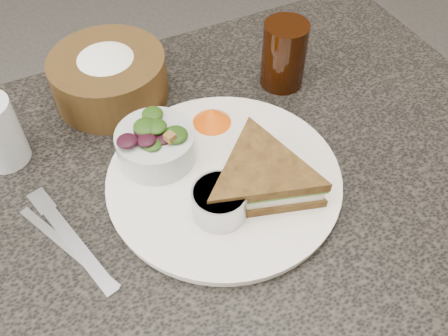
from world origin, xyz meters
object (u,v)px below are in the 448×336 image
at_px(cola_glass, 284,52).
at_px(dining_table, 206,319).
at_px(sandwich, 262,177).
at_px(dressing_ramekin, 220,202).
at_px(salad_bowl, 155,141).
at_px(dinner_plate, 224,179).
at_px(bread_basket, 108,71).

bearing_deg(cola_glass, dining_table, -143.94).
distance_m(sandwich, dressing_ramekin, 0.06).
xyz_separation_m(salad_bowl, dressing_ramekin, (0.04, -0.12, -0.01)).
xyz_separation_m(dinner_plate, salad_bowl, (-0.07, 0.07, 0.04)).
xyz_separation_m(dining_table, dinner_plate, (0.04, 0.01, 0.38)).
xyz_separation_m(dining_table, bread_basket, (-0.04, 0.24, 0.42)).
xyz_separation_m(dressing_ramekin, bread_basket, (-0.05, 0.28, 0.02)).
relative_size(dinner_plate, bread_basket, 1.77).
xyz_separation_m(dinner_plate, bread_basket, (-0.08, 0.23, 0.04)).
xyz_separation_m(sandwich, bread_basket, (-0.11, 0.27, 0.01)).
height_order(sandwich, dressing_ramekin, sandwich).
relative_size(dressing_ramekin, cola_glass, 0.58).
height_order(dressing_ramekin, cola_glass, cola_glass).
distance_m(bread_basket, cola_glass, 0.27).
relative_size(dining_table, dinner_plate, 3.25).
distance_m(salad_bowl, cola_glass, 0.25).
relative_size(dining_table, cola_glass, 8.45).
bearing_deg(salad_bowl, sandwich, -47.58).
xyz_separation_m(dinner_plate, dressing_ramekin, (-0.03, -0.05, 0.03)).
relative_size(sandwich, salad_bowl, 1.65).
bearing_deg(salad_bowl, cola_glass, 17.60).
distance_m(dining_table, bread_basket, 0.49).
distance_m(dressing_ramekin, cola_glass, 0.28).
height_order(dinner_plate, cola_glass, cola_glass).
bearing_deg(dinner_plate, bread_basket, 108.99).
bearing_deg(dining_table, salad_bowl, 105.56).
height_order(dinner_plate, salad_bowl, salad_bowl).
height_order(salad_bowl, dressing_ramekin, salad_bowl).
bearing_deg(dressing_ramekin, cola_glass, 44.00).
relative_size(sandwich, bread_basket, 1.00).
bearing_deg(cola_glass, dinner_plate, -139.77).
bearing_deg(sandwich, bread_basket, 129.23).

